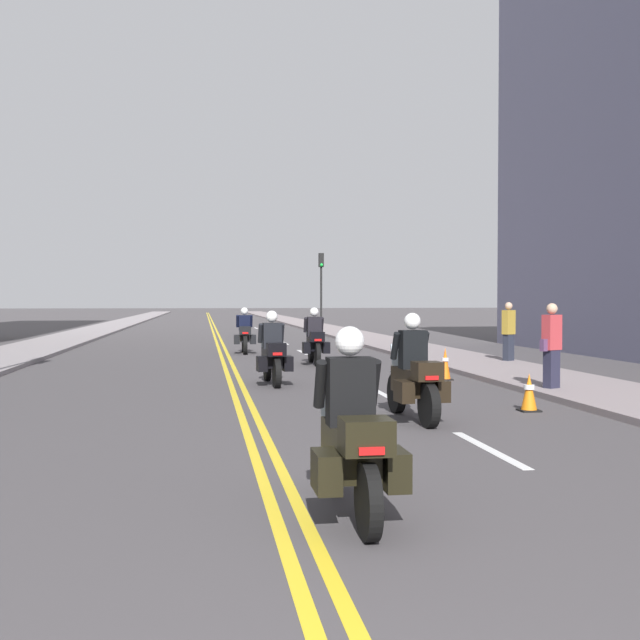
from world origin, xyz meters
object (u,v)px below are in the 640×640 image
(motorcycle_0, at_px, (352,441))
(motorcycle_1, at_px, (414,378))
(motorcycle_3, at_px, (315,341))
(traffic_cone_1, at_px, (445,364))
(traffic_light_far, at_px, (321,278))
(pedestrian_1, at_px, (551,347))
(motorcycle_2, at_px, (273,355))
(motorcycle_4, at_px, (245,335))
(traffic_cone_2, at_px, (529,392))
(pedestrian_0, at_px, (509,332))

(motorcycle_0, relative_size, motorcycle_1, 0.98)
(motorcycle_3, bearing_deg, traffic_cone_1, -61.89)
(traffic_light_far, height_order, pedestrian_1, traffic_light_far)
(motorcycle_0, distance_m, motorcycle_2, 10.37)
(motorcycle_0, distance_m, motorcycle_4, 20.47)
(motorcycle_0, height_order, traffic_cone_1, motorcycle_0)
(motorcycle_3, relative_size, traffic_cone_2, 3.32)
(motorcycle_3, bearing_deg, traffic_light_far, 81.59)
(motorcycle_2, height_order, pedestrian_1, pedestrian_1)
(motorcycle_3, height_order, pedestrian_0, pedestrian_0)
(motorcycle_1, distance_m, traffic_cone_2, 2.33)
(motorcycle_0, bearing_deg, motorcycle_3, 82.72)
(motorcycle_4, xyz_separation_m, pedestrian_1, (5.41, -12.60, 0.29))
(traffic_cone_2, relative_size, pedestrian_0, 0.36)
(motorcycle_3, bearing_deg, motorcycle_2, -107.43)
(motorcycle_4, distance_m, pedestrian_1, 13.72)
(motorcycle_1, relative_size, traffic_light_far, 0.48)
(motorcycle_1, bearing_deg, traffic_cone_2, 14.52)
(pedestrian_1, bearing_deg, pedestrian_0, -130.99)
(motorcycle_0, height_order, motorcycle_4, motorcycle_0)
(motorcycle_1, xyz_separation_m, traffic_cone_2, (2.19, 0.70, -0.34))
(traffic_cone_1, xyz_separation_m, traffic_light_far, (1.14, 26.16, 2.77))
(motorcycle_0, xyz_separation_m, traffic_light_far, (5.49, 36.92, 2.49))
(motorcycle_1, relative_size, motorcycle_2, 1.01)
(motorcycle_1, relative_size, pedestrian_1, 1.22)
(motorcycle_3, xyz_separation_m, traffic_cone_2, (2.22, -9.75, -0.35))
(motorcycle_0, xyz_separation_m, traffic_cone_2, (4.16, 5.70, -0.34))
(motorcycle_1, relative_size, traffic_cone_1, 2.89)
(motorcycle_1, distance_m, motorcycle_2, 5.64)
(motorcycle_1, bearing_deg, pedestrian_1, 35.09)
(traffic_cone_2, bearing_deg, motorcycle_2, 129.89)
(motorcycle_1, bearing_deg, motorcycle_4, 93.28)
(motorcycle_1, bearing_deg, traffic_cone_1, 64.28)
(motorcycle_0, relative_size, pedestrian_0, 1.19)
(traffic_cone_1, distance_m, traffic_light_far, 26.33)
(motorcycle_1, xyz_separation_m, motorcycle_4, (-1.77, 15.48, -0.01))
(pedestrian_0, bearing_deg, motorcycle_0, -146.92)
(traffic_cone_2, height_order, traffic_light_far, traffic_light_far)
(traffic_light_far, bearing_deg, motorcycle_0, -98.45)
(traffic_cone_1, bearing_deg, motorcycle_0, -112.02)
(motorcycle_2, height_order, traffic_light_far, traffic_light_far)
(motorcycle_0, bearing_deg, motorcycle_2, 88.47)
(motorcycle_0, xyz_separation_m, pedestrian_0, (7.50, 14.55, 0.27))
(motorcycle_0, bearing_deg, pedestrian_1, 54.45)
(motorcycle_3, relative_size, traffic_cone_1, 2.80)
(motorcycle_1, relative_size, motorcycle_3, 1.03)
(pedestrian_0, distance_m, pedestrian_1, 6.95)
(motorcycle_2, distance_m, traffic_cone_2, 6.10)
(traffic_cone_2, relative_size, traffic_light_far, 0.14)
(motorcycle_2, distance_m, traffic_cone_1, 4.12)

